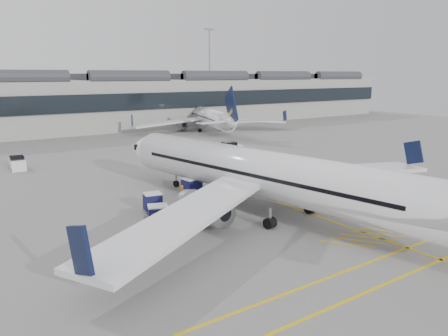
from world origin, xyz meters
TOP-DOWN VIEW (x-y plane):
  - ground at (0.00, 0.00)m, footprint 220.00×220.00m
  - terminal at (0.00, 71.93)m, footprint 200.00×20.45m
  - light_masts at (-1.67, 86.00)m, footprint 113.00×0.60m
  - apron_markings at (10.00, 10.00)m, footprint 0.25×60.00m
  - airliner_main at (6.98, 1.30)m, footprint 40.38×44.47m
  - airliner_far at (34.31, 54.55)m, footprint 33.55×37.18m
  - belt_loader at (8.57, 7.81)m, footprint 5.35×2.46m
  - baggage_cart_a at (6.76, 8.50)m, footprint 1.96×1.72m
  - baggage_cart_b at (4.12, 10.52)m, footprint 1.98×1.69m
  - baggage_cart_c at (-1.34, 8.21)m, footprint 1.86×1.62m
  - baggage_cart_d at (-2.71, 4.37)m, footprint 2.08×1.90m
  - ramp_agent_a at (2.44, 9.48)m, footprint 0.71×0.63m
  - ramp_agent_b at (1.84, 6.48)m, footprint 0.82×0.68m
  - pushback_tug at (-2.91, 3.73)m, footprint 2.72×2.15m
  - safety_cone_nose at (13.06, 20.07)m, footprint 0.33×0.33m
  - safety_cone_engine at (14.02, 4.51)m, footprint 0.40×0.40m
  - service_van_mid at (-8.13, 34.66)m, footprint 1.96×3.61m
  - service_van_right at (20.87, 27.59)m, footprint 4.15×2.49m

SIDE VIEW (x-z plane):
  - ground at x=0.00m, z-range 0.00..0.00m
  - apron_markings at x=10.00m, z-range 0.00..0.01m
  - safety_cone_nose at x=13.06m, z-range 0.00..0.46m
  - safety_cone_engine at x=14.02m, z-range 0.00..0.55m
  - pushback_tug at x=-2.91m, z-range -0.07..1.26m
  - belt_loader at x=8.57m, z-range -0.44..1.68m
  - ramp_agent_b at x=1.84m, z-range 0.00..1.55m
  - service_van_mid at x=-8.13m, z-range -0.10..1.71m
  - ramp_agent_a at x=2.44m, z-range 0.00..1.64m
  - service_van_right at x=20.87m, z-range -0.11..1.91m
  - baggage_cart_c at x=-1.34m, z-range 0.06..1.81m
  - baggage_cart_d at x=-2.71m, z-range 0.06..1.85m
  - baggage_cart_a at x=6.76m, z-range 0.06..1.88m
  - baggage_cart_b at x=4.12m, z-range 0.07..2.00m
  - airliner_far at x=34.31m, z-range -2.10..8.07m
  - airliner_main at x=6.98m, z-range -2.45..9.45m
  - terminal at x=0.00m, z-range -0.06..12.34m
  - light_masts at x=-1.67m, z-range 1.77..27.22m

